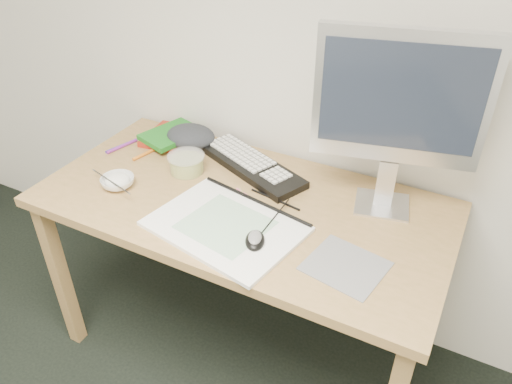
% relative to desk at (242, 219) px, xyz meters
% --- Properties ---
extents(desk, '(1.40, 0.70, 0.75)m').
position_rel_desk_xyz_m(desk, '(0.00, 0.00, 0.00)').
color(desk, '#AB804E').
rests_on(desk, ground).
extents(mousepad, '(0.24, 0.23, 0.00)m').
position_rel_desk_xyz_m(mousepad, '(0.42, -0.15, 0.08)').
color(mousepad, slate).
rests_on(mousepad, desk).
extents(sketchpad, '(0.51, 0.41, 0.01)m').
position_rel_desk_xyz_m(sketchpad, '(0.03, -0.15, 0.09)').
color(sketchpad, white).
rests_on(sketchpad, desk).
extents(keyboard, '(0.49, 0.32, 0.03)m').
position_rel_desk_xyz_m(keyboard, '(-0.07, 0.20, 0.10)').
color(keyboard, black).
rests_on(keyboard, desk).
extents(monitor, '(0.50, 0.19, 0.59)m').
position_rel_desk_xyz_m(monitor, '(0.43, 0.19, 0.45)').
color(monitor, silver).
rests_on(monitor, desk).
extents(mouse, '(0.09, 0.11, 0.03)m').
position_rel_desk_xyz_m(mouse, '(0.15, -0.19, 0.11)').
color(mouse, black).
rests_on(mouse, sketchpad).
extents(rice_bowl, '(0.15, 0.15, 0.04)m').
position_rel_desk_xyz_m(rice_bowl, '(-0.43, -0.13, 0.10)').
color(rice_bowl, silver).
rests_on(rice_bowl, desk).
extents(chopsticks, '(0.21, 0.07, 0.02)m').
position_rel_desk_xyz_m(chopsticks, '(-0.43, -0.16, 0.12)').
color(chopsticks, '#B1B0B3').
rests_on(chopsticks, rice_bowl).
extents(fruit_tub, '(0.17, 0.17, 0.07)m').
position_rel_desk_xyz_m(fruit_tub, '(-0.27, 0.07, 0.12)').
color(fruit_tub, gold).
rests_on(fruit_tub, desk).
extents(book_red, '(0.19, 0.23, 0.02)m').
position_rel_desk_xyz_m(book_red, '(-0.48, 0.24, 0.09)').
color(book_red, maroon).
rests_on(book_red, desk).
extents(book_green, '(0.22, 0.27, 0.02)m').
position_rel_desk_xyz_m(book_green, '(-0.45, 0.23, 0.11)').
color(book_green, '#1B6E1D').
rests_on(book_green, book_red).
extents(cloth_lump, '(0.18, 0.15, 0.07)m').
position_rel_desk_xyz_m(cloth_lump, '(-0.37, 0.25, 0.12)').
color(cloth_lump, '#23242A').
rests_on(cloth_lump, desk).
extents(pencil_pink, '(0.15, 0.06, 0.01)m').
position_rel_desk_xyz_m(pencil_pink, '(0.03, 0.02, 0.09)').
color(pencil_pink, '#D96C88').
rests_on(pencil_pink, desk).
extents(pencil_tan, '(0.15, 0.14, 0.01)m').
position_rel_desk_xyz_m(pencil_tan, '(0.03, -0.01, 0.09)').
color(pencil_tan, tan).
rests_on(pencil_tan, desk).
extents(pencil_black, '(0.20, 0.04, 0.01)m').
position_rel_desk_xyz_m(pencil_black, '(0.10, 0.05, 0.09)').
color(pencil_black, black).
rests_on(pencil_black, desk).
extents(marker_blue, '(0.04, 0.11, 0.01)m').
position_rel_desk_xyz_m(marker_blue, '(-0.61, 0.09, 0.09)').
color(marker_blue, '#2320B0').
rests_on(marker_blue, desk).
extents(marker_orange, '(0.04, 0.13, 0.01)m').
position_rel_desk_xyz_m(marker_orange, '(-0.48, 0.10, 0.09)').
color(marker_orange, orange).
rests_on(marker_orange, desk).
extents(marker_purple, '(0.05, 0.14, 0.01)m').
position_rel_desk_xyz_m(marker_purple, '(-0.60, 0.10, 0.09)').
color(marker_purple, purple).
rests_on(marker_purple, desk).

